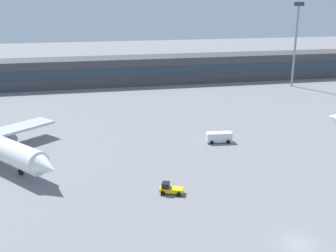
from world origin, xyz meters
name	(u,v)px	position (x,y,z in m)	size (l,w,h in m)	color
ground_plane	(203,137)	(0.00, 40.00, 0.00)	(400.00, 400.00, 0.00)	gray
terminal_building	(154,69)	(0.00, 99.41, 4.50)	(146.16, 12.13, 9.00)	#3F4247
baggage_tug_yellow	(170,189)	(-12.45, 16.12, 0.80)	(3.90, 2.79, 1.75)	yellow
service_van_white	(219,137)	(2.27, 36.35, 1.11)	(5.35, 2.67, 2.08)	white
floodlight_tower_west	(296,39)	(44.00, 83.74, 15.52)	(3.20, 0.80, 26.97)	gray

